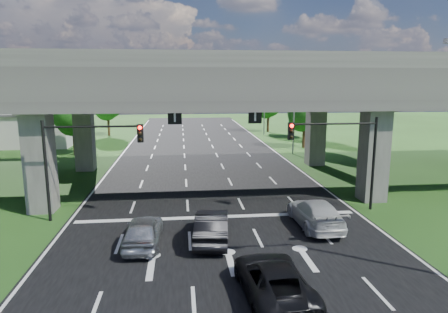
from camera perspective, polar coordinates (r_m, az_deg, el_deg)
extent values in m
plane|color=#1F3F14|center=(21.40, 0.02, -11.80)|extent=(160.00, 160.00, 0.00)
cube|color=black|center=(30.83, -2.01, -4.65)|extent=(18.00, 120.00, 0.03)
cube|color=#3D3A37|center=(31.72, -2.38, 10.39)|extent=(80.00, 15.00, 2.00)
cube|color=#585551|center=(24.52, -1.22, 13.78)|extent=(80.00, 0.50, 1.00)
cube|color=#585551|center=(38.97, -3.13, 12.66)|extent=(80.00, 0.50, 1.00)
cube|color=#585551|center=(27.54, -24.87, -0.09)|extent=(1.60, 1.60, 7.00)
cube|color=#585551|center=(38.96, -19.34, 3.23)|extent=(1.60, 1.60, 7.00)
cube|color=#585551|center=(29.20, 20.64, 0.79)|extent=(1.60, 1.60, 7.00)
cube|color=#585551|center=(40.15, 12.97, 3.77)|extent=(1.60, 1.60, 7.00)
cube|color=black|center=(24.74, -7.05, 5.56)|extent=(0.85, 0.06, 0.85)
cube|color=black|center=(25.18, 4.46, 5.70)|extent=(0.85, 0.06, 0.85)
cylinder|color=black|center=(27.09, 20.57, -1.02)|extent=(0.18, 0.18, 6.00)
cylinder|color=black|center=(25.58, 15.42, 4.52)|extent=(5.50, 0.12, 0.12)
cube|color=black|center=(24.57, 9.54, 3.58)|extent=(0.35, 0.28, 1.05)
sphere|color=#FF0C05|center=(24.38, 9.67, 4.35)|extent=(0.22, 0.22, 0.22)
cylinder|color=black|center=(25.45, -24.05, -2.00)|extent=(0.18, 0.18, 6.00)
cylinder|color=black|center=(24.33, -18.34, 4.06)|extent=(5.50, 0.12, 0.12)
cube|color=black|center=(23.77, -11.87, 3.26)|extent=(0.35, 0.28, 1.05)
sphere|color=#FF0C05|center=(23.57, -11.94, 4.05)|extent=(0.22, 0.22, 0.22)
cylinder|color=gray|center=(45.55, 9.98, 6.58)|extent=(0.16, 0.16, 10.00)
cylinder|color=gray|center=(45.07, 8.30, 12.57)|extent=(3.00, 0.10, 0.10)
cube|color=gray|center=(44.72, 6.39, 12.50)|extent=(0.60, 0.25, 0.18)
cylinder|color=gray|center=(61.05, 5.80, 7.72)|extent=(0.16, 0.16, 10.00)
cylinder|color=gray|center=(60.69, 4.47, 12.16)|extent=(3.00, 0.10, 0.10)
cube|color=gray|center=(60.43, 3.03, 12.09)|extent=(0.60, 0.25, 0.18)
cylinder|color=black|center=(47.61, -20.58, 2.17)|extent=(0.36, 0.36, 3.30)
sphere|color=#124612|center=(47.29, -20.83, 5.77)|extent=(4.50, 4.50, 4.50)
sphere|color=#124612|center=(46.82, -20.55, 7.40)|extent=(3.60, 3.60, 3.60)
sphere|color=#124612|center=(47.83, -20.98, 4.72)|extent=(3.30, 3.30, 3.30)
cylinder|color=black|center=(56.07, -21.56, 3.09)|extent=(0.36, 0.36, 2.86)
sphere|color=#124612|center=(55.82, -21.75, 5.73)|extent=(3.90, 3.90, 3.90)
sphere|color=#124612|center=(55.35, -21.51, 6.93)|extent=(3.12, 3.12, 3.12)
sphere|color=#124612|center=(56.35, -21.88, 4.96)|extent=(2.86, 2.86, 2.86)
cylinder|color=black|center=(62.92, -16.17, 4.48)|extent=(0.36, 0.36, 3.52)
sphere|color=#124612|center=(62.68, -16.32, 7.39)|extent=(4.80, 4.80, 4.80)
sphere|color=#124612|center=(62.25, -16.07, 8.71)|extent=(3.84, 3.84, 3.84)
sphere|color=#124612|center=(63.18, -16.48, 6.53)|extent=(3.52, 3.52, 3.52)
cylinder|color=black|center=(50.44, 11.33, 2.98)|extent=(0.36, 0.36, 3.08)
sphere|color=#124612|center=(50.14, 11.45, 6.15)|extent=(4.20, 4.20, 4.20)
sphere|color=#124612|center=(49.90, 12.05, 7.55)|extent=(3.36, 3.36, 3.36)
sphere|color=#124612|center=(50.51, 10.95, 5.24)|extent=(3.08, 3.08, 3.08)
cylinder|color=black|center=(58.92, 11.79, 3.95)|extent=(0.36, 0.36, 2.86)
sphere|color=#124612|center=(58.68, 11.89, 6.47)|extent=(3.90, 3.90, 3.90)
sphere|color=#124612|center=(58.45, 12.40, 7.59)|extent=(3.12, 3.12, 3.12)
sphere|color=#124612|center=(59.03, 11.46, 5.75)|extent=(2.86, 2.86, 2.86)
cylinder|color=black|center=(65.53, 6.30, 4.98)|extent=(0.36, 0.36, 3.30)
sphere|color=#124612|center=(65.29, 6.36, 7.60)|extent=(4.50, 4.50, 4.50)
sphere|color=#124612|center=(65.03, 6.79, 8.77)|extent=(3.60, 3.60, 3.60)
sphere|color=#124612|center=(65.67, 6.01, 6.84)|extent=(3.30, 3.30, 3.30)
imported|color=#B3B7BB|center=(20.83, -11.45, -10.35)|extent=(1.94, 4.49, 1.51)
imported|color=black|center=(20.98, -1.76, -9.90)|extent=(2.17, 4.90, 1.56)
imported|color=#B6B6B6|center=(23.52, 12.88, -7.89)|extent=(2.21, 5.30, 1.53)
imported|color=black|center=(16.06, 7.07, -17.05)|extent=(2.66, 5.27, 1.43)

